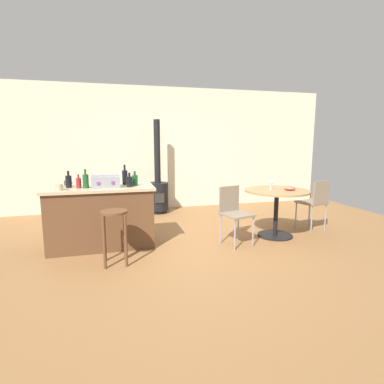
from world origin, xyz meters
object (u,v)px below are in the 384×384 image
(folding_chair_near, at_px, (234,210))
(bottle_0, at_px, (130,181))
(wood_stove, at_px, (158,191))
(serving_bowl, at_px, (290,188))
(cup_0, at_px, (67,183))
(wine_glass, at_px, (271,183))
(toolbox, at_px, (106,181))
(bottle_2, at_px, (135,180))
(wooden_stool, at_px, (114,225))
(dining_table, at_px, (276,201))
(folding_chair_far, at_px, (315,201))
(kitchen_island, at_px, (101,217))
(cup_1, at_px, (60,187))
(bottle_3, at_px, (69,181))
(bottle_4, at_px, (125,177))
(bottle_1, at_px, (79,183))
(bottle_5, at_px, (86,181))

(folding_chair_near, height_order, bottle_0, bottle_0)
(wood_stove, height_order, serving_bowl, wood_stove)
(cup_0, distance_m, wine_glass, 3.11)
(folding_chair_near, xyz_separation_m, toolbox, (-1.82, 0.29, 0.46))
(cup_0, bearing_deg, bottle_2, -10.35)
(wooden_stool, height_order, wine_glass, wine_glass)
(dining_table, distance_m, folding_chair_far, 0.82)
(wood_stove, height_order, bottle_2, wood_stove)
(kitchen_island, distance_m, wine_glass, 2.67)
(folding_chair_near, relative_size, bottle_0, 4.18)
(folding_chair_far, xyz_separation_m, cup_0, (-3.96, 0.28, 0.40))
(wooden_stool, bearing_deg, wood_stove, 70.28)
(wooden_stool, bearing_deg, toolbox, 97.99)
(kitchen_island, distance_m, bottle_2, 0.72)
(wooden_stool, relative_size, toolbox, 1.78)
(folding_chair_far, height_order, cup_1, cup_1)
(bottle_3, bearing_deg, cup_0, 106.07)
(folding_chair_near, relative_size, bottle_4, 2.91)
(bottle_0, height_order, cup_0, bottle_0)
(folding_chair_far, bearing_deg, bottle_1, 179.23)
(bottle_2, xyz_separation_m, bottle_4, (-0.13, 0.16, 0.03))
(bottle_5, relative_size, wine_glass, 1.83)
(wooden_stool, relative_size, wine_glass, 4.75)
(wooden_stool, relative_size, folding_chair_near, 0.79)
(toolbox, bearing_deg, dining_table, -3.07)
(toolbox, relative_size, bottle_2, 1.81)
(bottle_0, distance_m, bottle_2, 0.15)
(cup_0, xyz_separation_m, serving_bowl, (3.33, -0.48, -0.13))
(wood_stove, bearing_deg, cup_0, -132.34)
(cup_1, bearing_deg, bottle_3, 69.01)
(kitchen_island, xyz_separation_m, folding_chair_near, (1.90, -0.38, 0.06))
(bottle_0, distance_m, cup_0, 0.92)
(wooden_stool, xyz_separation_m, folding_chair_near, (1.73, 0.34, 0.01))
(wood_stove, height_order, wine_glass, wood_stove)
(bottle_4, bearing_deg, wine_glass, -7.54)
(kitchen_island, bearing_deg, wine_glass, -3.09)
(kitchen_island, height_order, bottle_2, bottle_2)
(bottle_2, height_order, bottle_4, bottle_4)
(bottle_3, height_order, wine_glass, bottle_3)
(toolbox, bearing_deg, cup_0, 154.34)
(bottle_5, xyz_separation_m, cup_0, (-0.28, 0.24, -0.06))
(folding_chair_far, bearing_deg, cup_0, 175.98)
(bottle_3, height_order, cup_0, bottle_3)
(wooden_stool, xyz_separation_m, wine_glass, (2.46, 0.58, 0.37))
(toolbox, bearing_deg, bottle_2, 11.95)
(wine_glass, bearing_deg, cup_0, 174.20)
(bottle_1, relative_size, cup_0, 1.67)
(folding_chair_near, height_order, bottle_2, bottle_2)
(cup_0, bearing_deg, serving_bowl, -8.13)
(folding_chair_far, distance_m, bottle_1, 3.80)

